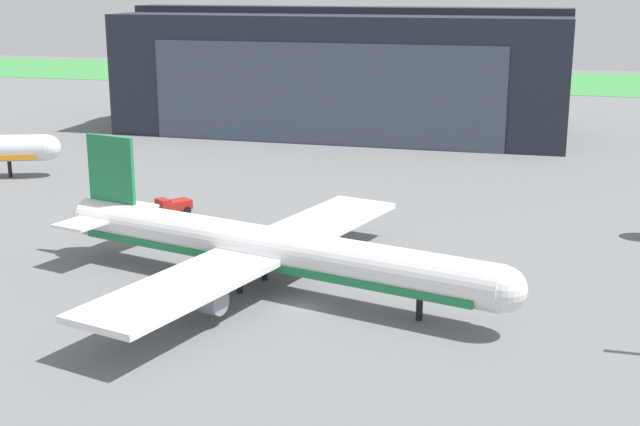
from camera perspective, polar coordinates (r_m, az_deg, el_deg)
name	(u,v)px	position (r m, az deg, el deg)	size (l,w,h in m)	color
ground_plane	(300,306)	(75.96, -1.30, -6.08)	(440.00, 440.00, 0.00)	slate
grass_field_strip	(486,80)	(252.40, 10.72, 8.46)	(440.00, 56.00, 0.08)	#3D8B42
maintenance_hangar	(345,72)	(162.93, 1.63, 9.12)	(79.78, 30.67, 22.56)	#232833
airliner_near_left	(267,249)	(78.98, -3.46, -2.36)	(45.68, 42.64, 12.52)	white
pushback_tractor	(173,205)	(106.70, -9.53, 0.49)	(3.93, 4.47, 2.01)	#AD1E19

